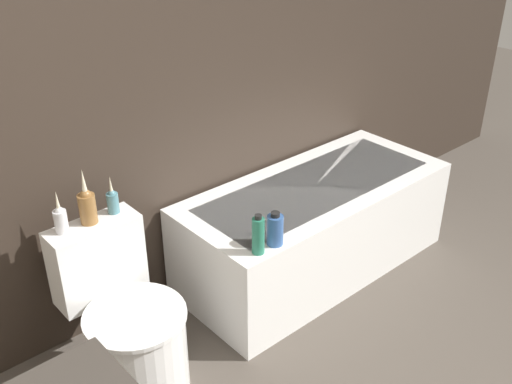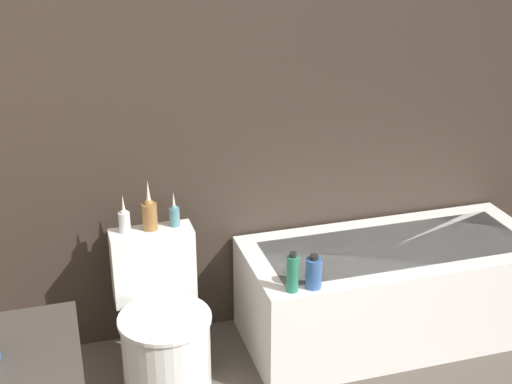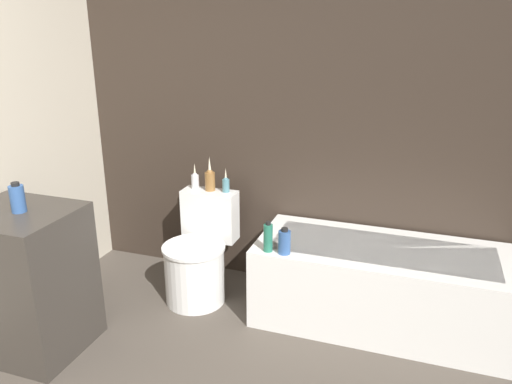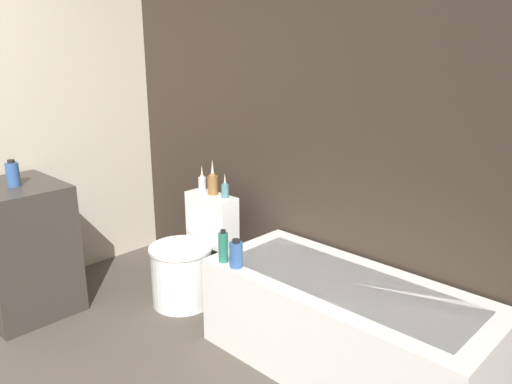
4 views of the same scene
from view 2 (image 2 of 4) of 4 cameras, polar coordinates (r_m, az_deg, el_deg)
The scene contains 8 objects.
wall_back_tiled at distance 3.56m, azimuth -1.66°, elevation 7.92°, with size 6.40×0.06×2.60m.
bathtub at distance 3.89m, azimuth 10.80°, elevation -7.66°, with size 1.56×0.68×0.53m.
toilet at distance 3.48m, azimuth -7.42°, elevation -11.04°, with size 0.44×0.58×0.73m.
vase_gold at distance 3.43m, azimuth -10.49°, elevation -2.18°, with size 0.06×0.06×0.19m.
vase_silver at distance 3.43m, azimuth -8.52°, elevation -1.67°, with size 0.07×0.07×0.25m.
vase_bronze at distance 3.46m, azimuth -6.55°, elevation -1.78°, with size 0.05×0.05×0.18m.
shampoo_bottle_tall at distance 3.26m, azimuth 2.93°, elevation -6.52°, with size 0.06×0.06×0.20m.
shampoo_bottle_short at distance 3.30m, azimuth 4.63°, elevation -6.46°, with size 0.08×0.08×0.17m.
Camera 2 is at (-0.88, -1.15, 2.24)m, focal length 50.00 mm.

